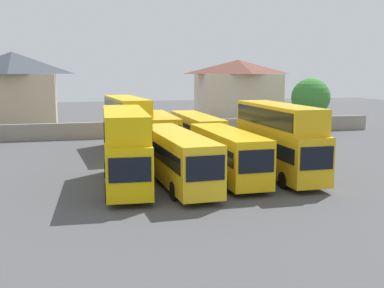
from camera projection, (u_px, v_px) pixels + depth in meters
The scene contains 12 objects.
ground at pixel (156, 143), 49.18m from camera, with size 140.00×140.00×0.00m, color #4C4C4F.
depot_boundary_wall at pixel (148, 129), 53.86m from camera, with size 56.00×0.50×1.80m, color gray.
bus_1 at pixel (125, 144), 30.16m from camera, with size 3.25×10.53×4.94m.
bus_2 at pixel (177, 155), 31.04m from camera, with size 2.95×12.05×3.41m.
bus_3 at pixel (227, 152), 32.29m from camera, with size 2.67×10.23×3.37m.
bus_4 at pixel (279, 136), 33.23m from camera, with size 2.56×10.66×5.09m.
bus_5 at pixel (127, 122), 43.34m from camera, with size 3.30×10.94×5.00m.
bus_6 at pixel (158, 130), 44.31m from camera, with size 2.78×10.36×3.41m.
bus_7 at pixel (196, 130), 44.68m from camera, with size 2.59×11.39×3.30m.
house_terrace_left at pixel (14, 91), 58.06m from camera, with size 10.40×8.12×9.69m.
house_terrace_centre at pixel (238, 92), 64.42m from camera, with size 10.91×7.51×8.87m.
tree_left_of_lot at pixel (311, 98), 56.18m from camera, with size 4.55×4.55×6.57m.
Camera 1 is at (-8.55, -30.01, 7.39)m, focal length 44.55 mm.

